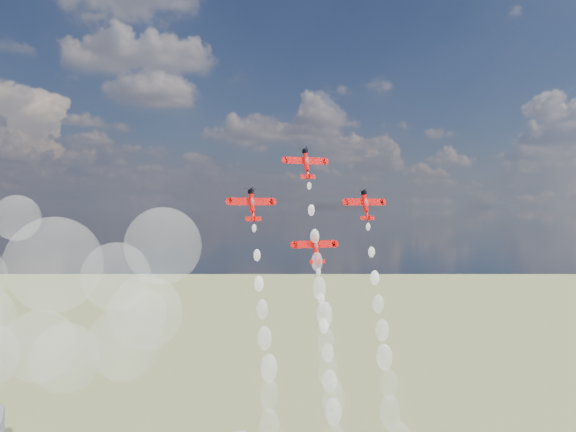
# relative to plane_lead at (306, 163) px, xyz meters

# --- Properties ---
(plane_lead) EXTENTS (10.91, 4.22, 7.64)m
(plane_lead) POSITION_rel_plane_lead_xyz_m (0.00, 0.00, 0.00)
(plane_lead) COLOR red
(plane_lead) RESTS_ON ground
(plane_left) EXTENTS (10.91, 4.22, 7.64)m
(plane_left) POSITION_rel_plane_lead_xyz_m (-15.14, -2.77, -10.23)
(plane_left) COLOR red
(plane_left) RESTS_ON ground
(plane_right) EXTENTS (10.91, 4.22, 7.64)m
(plane_right) POSITION_rel_plane_lead_xyz_m (15.14, -2.77, -10.23)
(plane_right) COLOR red
(plane_right) RESTS_ON ground
(plane_slot) EXTENTS (10.91, 4.22, 7.64)m
(plane_slot) POSITION_rel_plane_lead_xyz_m (0.00, -5.54, -20.45)
(plane_slot) COLOR red
(plane_slot) RESTS_ON ground
(smoke_trail_lead) EXTENTS (5.40, 16.65, 51.87)m
(smoke_trail_lead) POSITION_rel_plane_lead_xyz_m (-0.06, -12.11, -44.54)
(smoke_trail_lead) COLOR white
(smoke_trail_lead) RESTS_ON plane_lead
(smoke_trail_left) EXTENTS (5.73, 16.30, 51.66)m
(smoke_trail_left) POSITION_rel_plane_lead_xyz_m (-15.01, -14.73, -54.47)
(smoke_trail_left) COLOR white
(smoke_trail_left) RESTS_ON plane_left
(smoke_trail_right) EXTENTS (6.00, 16.74, 52.28)m
(smoke_trail_right) POSITION_rel_plane_lead_xyz_m (15.15, -14.95, -55.11)
(smoke_trail_right) COLOR white
(smoke_trail_right) RESTS_ON plane_right
(drifted_smoke_cloud) EXTENTS (62.83, 44.08, 50.70)m
(drifted_smoke_cloud) POSITION_rel_plane_lead_xyz_m (-51.92, 23.84, -35.64)
(drifted_smoke_cloud) COLOR white
(drifted_smoke_cloud) RESTS_ON ground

